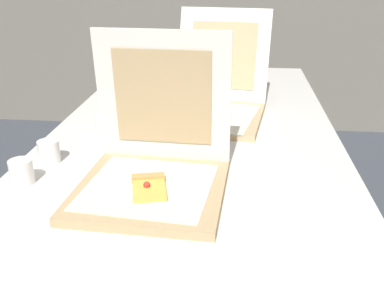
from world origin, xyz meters
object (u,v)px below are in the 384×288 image
(pizza_box_front, at_px, (153,168))
(pizza_box_middle, at_px, (213,102))
(cup_white_mid, at_px, (104,124))
(cup_white_far, at_px, (132,100))
(cup_white_near_center, at_px, (49,152))
(table, at_px, (191,157))
(cup_white_near_left, at_px, (21,172))

(pizza_box_front, height_order, pizza_box_middle, pizza_box_front)
(pizza_box_middle, xyz_separation_m, cup_white_mid, (-0.33, -0.20, -0.02))
(pizza_box_middle, height_order, cup_white_far, pizza_box_middle)
(pizza_box_front, height_order, cup_white_far, pizza_box_front)
(cup_white_near_center, xyz_separation_m, cup_white_mid, (0.09, 0.23, 0.00))
(table, bearing_deg, cup_white_mid, 169.83)
(table, xyz_separation_m, pizza_box_front, (-0.06, -0.29, 0.10))
(pizza_box_front, xyz_separation_m, pizza_box_middle, (0.11, 0.55, -0.00))
(cup_white_near_center, bearing_deg, cup_white_far, 77.04)
(cup_white_far, xyz_separation_m, cup_white_mid, (-0.03, -0.27, 0.00))
(table, bearing_deg, pizza_box_front, -100.98)
(table, xyz_separation_m, cup_white_far, (-0.25, 0.32, 0.08))
(table, xyz_separation_m, cup_white_near_center, (-0.36, -0.18, 0.08))
(cup_white_far, xyz_separation_m, cup_white_near_center, (-0.11, -0.50, 0.00))
(cup_white_near_left, relative_size, cup_white_near_center, 1.00)
(cup_white_near_center, height_order, cup_white_mid, same)
(pizza_box_front, distance_m, pizza_box_middle, 0.56)
(cup_white_far, bearing_deg, table, -52.41)
(cup_white_near_left, bearing_deg, table, 38.45)
(pizza_box_middle, bearing_deg, table, -93.89)
(table, relative_size, cup_white_mid, 34.26)
(pizza_box_middle, xyz_separation_m, cup_white_far, (-0.30, 0.07, -0.02))
(table, relative_size, pizza_box_middle, 4.31)
(cup_white_near_left, distance_m, cup_white_near_center, 0.13)
(cup_white_far, relative_size, cup_white_mid, 1.00)
(cup_white_mid, bearing_deg, cup_white_near_left, -106.58)
(pizza_box_front, height_order, cup_white_mid, pizza_box_front)
(cup_white_near_center, distance_m, cup_white_mid, 0.24)
(cup_white_near_left, xyz_separation_m, cup_white_near_center, (0.02, 0.13, 0.00))
(table, distance_m, cup_white_mid, 0.29)
(pizza_box_front, relative_size, cup_white_near_left, 5.90)
(pizza_box_front, height_order, cup_white_near_center, pizza_box_front)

